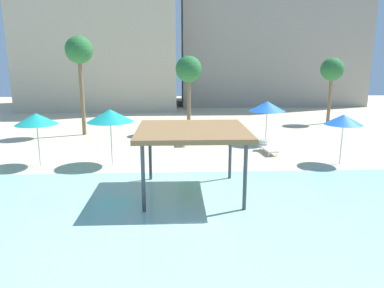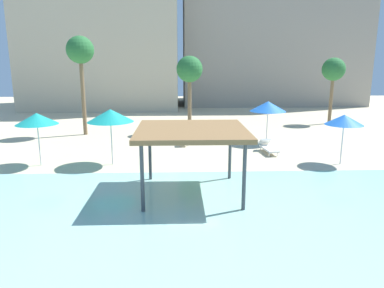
# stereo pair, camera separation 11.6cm
# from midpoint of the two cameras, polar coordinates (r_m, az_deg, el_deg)

# --- Properties ---
(ground_plane) EXTENTS (80.00, 80.00, 0.00)m
(ground_plane) POSITION_cam_midpoint_polar(r_m,az_deg,el_deg) (15.96, 0.70, -6.16)
(ground_plane) COLOR beige
(lagoon_water) EXTENTS (44.00, 13.50, 0.04)m
(lagoon_water) POSITION_cam_midpoint_polar(r_m,az_deg,el_deg) (11.13, 2.09, -14.93)
(lagoon_water) COLOR #99D1C6
(lagoon_water) RESTS_ON ground
(shade_pavilion) EXTENTS (4.26, 4.26, 2.67)m
(shade_pavilion) POSITION_cam_midpoint_polar(r_m,az_deg,el_deg) (14.06, 0.17, 1.80)
(shade_pavilion) COLOR #42474C
(shade_pavilion) RESTS_ON ground
(beach_umbrella_teal_0) EXTENTS (2.08, 2.08, 2.70)m
(beach_umbrella_teal_0) POSITION_cam_midpoint_polar(r_m,az_deg,el_deg) (19.66, -23.08, 3.67)
(beach_umbrella_teal_0) COLOR silver
(beach_umbrella_teal_0) RESTS_ON ground
(beach_umbrella_blue_1) EXTENTS (1.91, 1.91, 2.59)m
(beach_umbrella_blue_1) POSITION_cam_midpoint_polar(r_m,az_deg,el_deg) (19.93, 22.98, 3.53)
(beach_umbrella_blue_1) COLOR silver
(beach_umbrella_blue_1) RESTS_ON ground
(beach_umbrella_blue_4) EXTENTS (2.33, 2.33, 2.70)m
(beach_umbrella_blue_4) POSITION_cam_midpoint_polar(r_m,az_deg,el_deg) (23.86, 11.99, 5.82)
(beach_umbrella_blue_4) COLOR silver
(beach_umbrella_blue_4) RESTS_ON ground
(beach_umbrella_teal_5) EXTENTS (2.33, 2.33, 2.87)m
(beach_umbrella_teal_5) POSITION_cam_midpoint_polar(r_m,az_deg,el_deg) (18.69, -12.56, 4.39)
(beach_umbrella_teal_5) COLOR silver
(beach_umbrella_teal_5) RESTS_ON ground
(lounge_chair_0) EXTENTS (0.69, 1.92, 0.74)m
(lounge_chair_0) POSITION_cam_midpoint_polar(r_m,az_deg,el_deg) (23.39, -1.41, 0.86)
(lounge_chair_0) COLOR white
(lounge_chair_0) RESTS_ON ground
(lounge_chair_1) EXTENTS (0.79, 1.95, 0.74)m
(lounge_chair_1) POSITION_cam_midpoint_polar(r_m,az_deg,el_deg) (21.59, 12.01, -0.45)
(lounge_chair_1) COLOR white
(lounge_chair_1) RESTS_ON ground
(palm_tree_0) EXTENTS (1.90, 1.90, 6.93)m
(palm_tree_0) POSITION_cam_midpoint_polar(r_m,az_deg,el_deg) (26.99, -17.05, 13.59)
(palm_tree_0) COLOR brown
(palm_tree_0) RESTS_ON ground
(palm_tree_1) EXTENTS (1.90, 1.90, 5.60)m
(palm_tree_1) POSITION_cam_midpoint_polar(r_m,az_deg,el_deg) (26.73, -0.26, 11.45)
(palm_tree_1) COLOR brown
(palm_tree_1) RESTS_ON ground
(palm_tree_2) EXTENTS (1.90, 1.90, 5.50)m
(palm_tree_2) POSITION_cam_midpoint_polar(r_m,az_deg,el_deg) (32.81, 21.46, 10.69)
(palm_tree_2) COLOR brown
(palm_tree_2) RESTS_ON ground
(hotel_block_0) EXTENTS (16.68, 11.40, 19.29)m
(hotel_block_0) POSITION_cam_midpoint_polar(r_m,az_deg,el_deg) (44.30, -13.71, 18.32)
(hotel_block_0) COLOR beige
(hotel_block_0) RESTS_ON ground
(hotel_block_1) EXTENTS (21.38, 11.57, 20.92)m
(hotel_block_1) POSITION_cam_midpoint_polar(r_m,az_deg,el_deg) (48.46, 12.20, 18.86)
(hotel_block_1) COLOR #9E9384
(hotel_block_1) RESTS_ON ground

